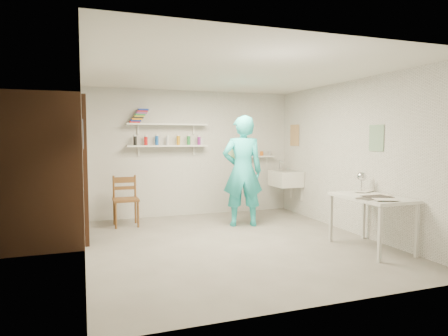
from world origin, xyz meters
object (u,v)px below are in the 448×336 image
object	(u,v)px
belfast_sink	(286,179)
man	(243,171)
work_table	(371,223)
wooden_chair	(126,200)
wall_clock	(235,152)
desk_lamp	(362,176)

from	to	relation	value
belfast_sink	man	distance (m)	1.40
belfast_sink	work_table	size ratio (longest dim) A/B	0.55
belfast_sink	man	world-z (taller)	man
wooden_chair	wall_clock	bearing A→B (deg)	-12.82
wooden_chair	work_table	size ratio (longest dim) A/B	0.83
wall_clock	wooden_chair	size ratio (longest dim) A/B	0.37
belfast_sink	wall_clock	bearing A→B (deg)	-159.31
wall_clock	desk_lamp	xyz separation A→B (m)	(1.32, -1.70, -0.30)
belfast_sink	wooden_chair	bearing A→B (deg)	-179.02
wall_clock	desk_lamp	distance (m)	2.17
belfast_sink	desk_lamp	distance (m)	2.18
man	work_table	distance (m)	2.28
desk_lamp	belfast_sink	bearing A→B (deg)	91.83
wall_clock	work_table	bearing A→B (deg)	-48.44
man	wooden_chair	xyz separation A→B (m)	(-1.88, 0.63, -0.48)
wall_clock	work_table	size ratio (longest dim) A/B	0.31
wooden_chair	desk_lamp	world-z (taller)	desk_lamp
wooden_chair	desk_lamp	distance (m)	3.83
wooden_chair	belfast_sink	bearing A→B (deg)	1.04
man	work_table	world-z (taller)	man
wall_clock	wooden_chair	world-z (taller)	wall_clock
wall_clock	wooden_chair	xyz separation A→B (m)	(-1.83, 0.42, -0.80)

